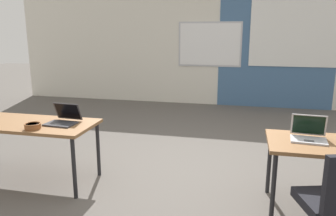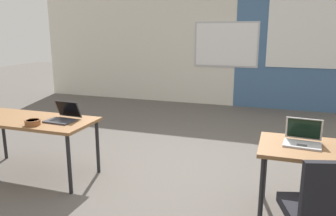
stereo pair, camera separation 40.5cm
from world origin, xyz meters
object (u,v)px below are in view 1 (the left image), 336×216
laptop_near_right_inner (309,135)px  laptop_near_left_inner (63,119)px  desk_near_left (27,127)px  chair_near_right_inner (333,212)px  snack_bowl (33,126)px

laptop_near_right_inner → laptop_near_left_inner: size_ratio=1.01×
desk_near_left → laptop_near_right_inner: bearing=1.2°
laptop_near_right_inner → chair_near_right_inner: size_ratio=0.38×
laptop_near_right_inner → laptop_near_left_inner: 2.64m
desk_near_left → chair_near_right_inner: bearing=-12.3°
desk_near_left → chair_near_right_inner: (3.18, -0.69, -0.28)m
laptop_near_right_inner → snack_bowl: 2.87m
laptop_near_right_inner → laptop_near_left_inner: (-2.64, -0.02, -0.00)m
chair_near_right_inner → laptop_near_right_inner: bearing=-99.4°
desk_near_left → chair_near_right_inner: 3.26m
chair_near_right_inner → laptop_near_left_inner: size_ratio=2.63×
chair_near_right_inner → snack_bowl: bearing=-25.2°
desk_near_left → laptop_near_left_inner: (0.44, 0.05, 0.11)m
desk_near_left → laptop_near_left_inner: size_ratio=4.57×
chair_near_right_inner → laptop_near_left_inner: bearing=-31.2°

